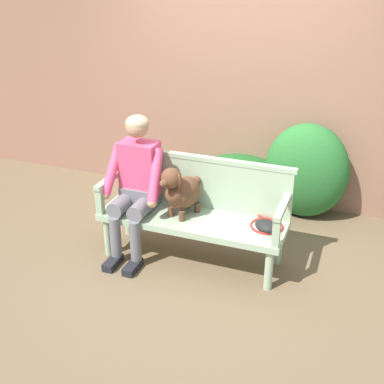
# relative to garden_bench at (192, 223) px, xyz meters

# --- Properties ---
(ground_plane) EXTENTS (40.00, 40.00, 0.00)m
(ground_plane) POSITION_rel_garden_bench_xyz_m (0.00, 0.00, -0.38)
(ground_plane) COLOR brown
(brick_garden_fence) EXTENTS (8.00, 0.30, 2.44)m
(brick_garden_fence) POSITION_rel_garden_bench_xyz_m (0.00, 1.58, 0.84)
(brick_garden_fence) COLOR #936651
(brick_garden_fence) RESTS_ON ground
(hedge_bush_mid_right) EXTENTS (1.09, 1.03, 0.57)m
(hedge_bush_mid_right) POSITION_rel_garden_bench_xyz_m (0.11, 1.18, -0.10)
(hedge_bush_mid_right) COLOR #1E5B23
(hedge_bush_mid_right) RESTS_ON ground
(hedge_bush_far_right) EXTENTS (0.87, 0.54, 1.03)m
(hedge_bush_far_right) POSITION_rel_garden_bench_xyz_m (0.82, 1.23, 0.13)
(hedge_bush_far_right) COLOR #286B2D
(hedge_bush_far_right) RESTS_ON ground
(garden_bench) EXTENTS (1.68, 0.53, 0.44)m
(garden_bench) POSITION_rel_garden_bench_xyz_m (0.00, 0.00, 0.00)
(garden_bench) COLOR #9EB793
(garden_bench) RESTS_ON ground
(bench_backrest) EXTENTS (1.72, 0.06, 0.50)m
(bench_backrest) POSITION_rel_garden_bench_xyz_m (0.00, 0.23, 0.31)
(bench_backrest) COLOR #9EB793
(bench_backrest) RESTS_ON garden_bench
(bench_armrest_left_end) EXTENTS (0.06, 0.53, 0.28)m
(bench_armrest_left_end) POSITION_rel_garden_bench_xyz_m (-0.80, -0.09, 0.26)
(bench_armrest_left_end) COLOR #9EB793
(bench_armrest_left_end) RESTS_ON garden_bench
(bench_armrest_right_end) EXTENTS (0.06, 0.53, 0.28)m
(bench_armrest_right_end) POSITION_rel_garden_bench_xyz_m (0.80, -0.09, 0.26)
(bench_armrest_right_end) COLOR #9EB793
(bench_armrest_right_end) RESTS_ON garden_bench
(person_seated) EXTENTS (0.56, 0.66, 1.31)m
(person_seated) POSITION_rel_garden_bench_xyz_m (-0.53, -0.02, 0.33)
(person_seated) COLOR black
(person_seated) RESTS_ON ground
(dog_on_bench) EXTENTS (0.35, 0.50, 0.50)m
(dog_on_bench) POSITION_rel_garden_bench_xyz_m (-0.10, -0.01, 0.31)
(dog_on_bench) COLOR brown
(dog_on_bench) RESTS_ON garden_bench
(tennis_racket) EXTENTS (0.44, 0.55, 0.03)m
(tennis_racket) POSITION_rel_garden_bench_xyz_m (0.65, 0.08, 0.07)
(tennis_racket) COLOR red
(tennis_racket) RESTS_ON garden_bench
(baseball_glove) EXTENTS (0.28, 0.26, 0.09)m
(baseball_glove) POSITION_rel_garden_bench_xyz_m (0.67, -0.00, 0.10)
(baseball_glove) COLOR black
(baseball_glove) RESTS_ON garden_bench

